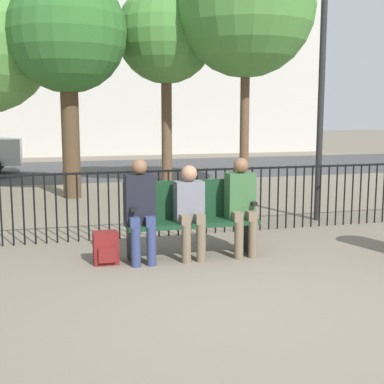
# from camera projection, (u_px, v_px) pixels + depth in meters

# --- Properties ---
(ground_plane) EXTENTS (80.00, 80.00, 0.00)m
(ground_plane) POSITION_uv_depth(u_px,v_px,m) (247.00, 311.00, 4.75)
(ground_plane) COLOR #706656
(park_bench) EXTENTS (1.60, 0.45, 0.92)m
(park_bench) POSITION_uv_depth(u_px,v_px,m) (190.00, 216.00, 6.51)
(park_bench) COLOR #14381E
(park_bench) RESTS_ON ground
(seated_person_0) EXTENTS (0.34, 0.39, 1.21)m
(seated_person_0) POSITION_uv_depth(u_px,v_px,m) (140.00, 206.00, 6.19)
(seated_person_0) COLOR navy
(seated_person_0) RESTS_ON ground
(seated_person_1) EXTENTS (0.34, 0.39, 1.12)m
(seated_person_1) POSITION_uv_depth(u_px,v_px,m) (190.00, 207.00, 6.35)
(seated_person_1) COLOR brown
(seated_person_1) RESTS_ON ground
(seated_person_2) EXTENTS (0.34, 0.39, 1.20)m
(seated_person_2) POSITION_uv_depth(u_px,v_px,m) (241.00, 202.00, 6.52)
(seated_person_2) COLOR brown
(seated_person_2) RESTS_ON ground
(backpack) EXTENTS (0.28, 0.27, 0.38)m
(backpack) POSITION_uv_depth(u_px,v_px,m) (106.00, 248.00, 6.19)
(backpack) COLOR maroon
(backpack) RESTS_ON ground
(fence_railing) EXTENTS (9.01, 0.03, 0.95)m
(fence_railing) POSITION_uv_depth(u_px,v_px,m) (169.00, 197.00, 7.53)
(fence_railing) COLOR black
(fence_railing) RESTS_ON ground
(tree_0) EXTENTS (2.36, 2.36, 4.46)m
(tree_0) POSITION_uv_depth(u_px,v_px,m) (67.00, 35.00, 10.50)
(tree_0) COLOR #4C3823
(tree_0) RESTS_ON ground
(tree_2) EXTENTS (2.20, 2.20, 4.57)m
(tree_2) POSITION_uv_depth(u_px,v_px,m) (166.00, 35.00, 11.89)
(tree_2) COLOR brown
(tree_2) RESTS_ON ground
(tree_3) EXTENTS (2.90, 2.90, 5.35)m
(tree_3) POSITION_uv_depth(u_px,v_px,m) (246.00, 8.00, 11.14)
(tree_3) COLOR brown
(tree_3) RESTS_ON ground
(lamp_post) EXTENTS (0.28, 0.28, 3.83)m
(lamp_post) POSITION_uv_depth(u_px,v_px,m) (322.00, 62.00, 8.36)
(lamp_post) COLOR black
(lamp_post) RESTS_ON ground
(street_surface) EXTENTS (24.00, 6.00, 0.01)m
(street_surface) POSITION_uv_depth(u_px,v_px,m) (102.00, 170.00, 16.18)
(street_surface) COLOR #3D3D3F
(street_surface) RESTS_ON ground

